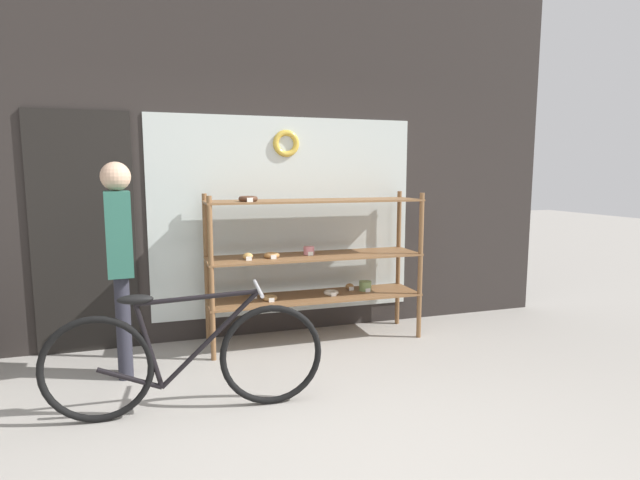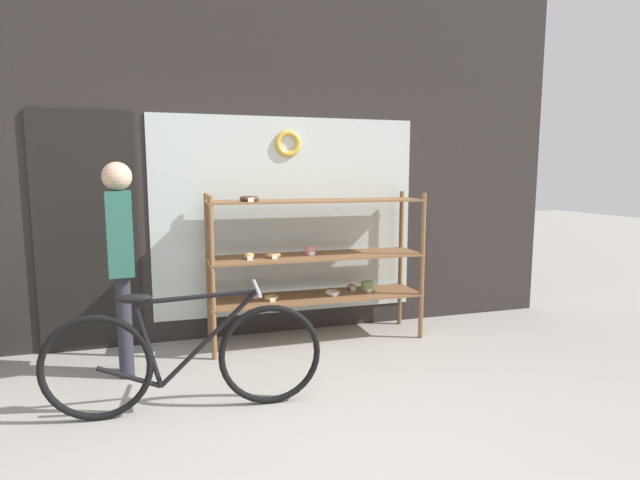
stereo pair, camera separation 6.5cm
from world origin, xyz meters
name	(u,v)px [view 2 (the right image)]	position (x,y,z in m)	size (l,w,h in m)	color
ground_plane	(347,455)	(0.00, 0.00, 0.00)	(30.00, 30.00, 0.00)	gray
storefront_facade	(263,142)	(-0.03, 2.32, 1.86)	(6.19, 0.13, 3.83)	#2D2826
display_case	(315,255)	(0.37, 1.93, 0.81)	(1.99, 0.51, 1.39)	brown
bicycle	(185,358)	(-0.84, 0.80, 0.37)	(1.79, 0.46, 0.83)	black
pedestrian	(121,252)	(-1.27, 1.57, 0.97)	(0.22, 0.34, 1.65)	#282833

